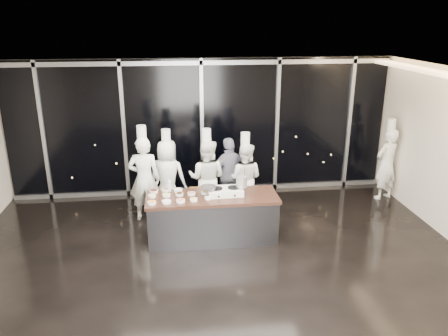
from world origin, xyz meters
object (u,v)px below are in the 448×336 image
object	(u,v)px
chef_center	(207,178)
chef_side	(386,163)
demo_counter	(212,218)
chef_left	(168,176)
frying_pan	(208,187)
chef_right	(245,178)
stove	(225,191)
guest	(229,175)
stock_pot	(242,182)
chef_far_left	(144,178)

from	to	relation	value
chef_center	chef_side	xyz separation A→B (m)	(4.21, 0.43, 0.01)
demo_counter	chef_left	size ratio (longest dim) A/B	1.32
frying_pan	chef_center	xyz separation A→B (m)	(0.07, 1.10, -0.21)
chef_center	chef_right	bearing A→B (deg)	-157.67
demo_counter	chef_center	size ratio (longest dim) A/B	1.29
stove	chef_side	bearing A→B (deg)	19.08
chef_right	chef_side	world-z (taller)	chef_side
guest	frying_pan	bearing A→B (deg)	48.30
stock_pot	chef_right	bearing A→B (deg)	77.59
stove	chef_side	distance (m)	4.23
stove	chef_side	xyz separation A→B (m)	(3.95, 1.52, -0.10)
frying_pan	chef_left	bearing A→B (deg)	117.44
chef_right	chef_side	bearing A→B (deg)	-151.64
frying_pan	stock_pot	world-z (taller)	stock_pot
stock_pot	chef_left	distance (m)	1.95
stock_pot	chef_center	bearing A→B (deg)	117.59
stock_pot	chef_center	world-z (taller)	chef_center
chef_far_left	chef_side	size ratio (longest dim) A/B	1.06
frying_pan	guest	world-z (taller)	guest
frying_pan	guest	bearing A→B (deg)	63.83
chef_center	guest	distance (m)	0.54
demo_counter	guest	xyz separation A→B (m)	(0.50, 1.31, 0.38)
chef_side	demo_counter	bearing A→B (deg)	-2.05
stock_pot	guest	distance (m)	1.30
stove	frying_pan	size ratio (longest dim) A/B	1.32
frying_pan	chef_far_left	xyz separation A→B (m)	(-1.23, 1.04, -0.15)
demo_counter	guest	bearing A→B (deg)	69.06
demo_counter	chef_side	world-z (taller)	chef_side
chef_left	chef_center	size ratio (longest dim) A/B	0.98
frying_pan	chef_far_left	size ratio (longest dim) A/B	0.25
chef_right	demo_counter	bearing A→B (deg)	76.99
stock_pot	guest	world-z (taller)	guest
demo_counter	stock_pot	world-z (taller)	stock_pot
stove	chef_right	size ratio (longest dim) A/B	0.37
demo_counter	chef_center	xyz separation A→B (m)	(-0.01, 1.13, 0.40)
chef_center	frying_pan	bearing A→B (deg)	106.09
stock_pot	chef_side	size ratio (longest dim) A/B	0.11
demo_counter	chef_right	distance (m)	1.46
chef_right	chef_far_left	bearing A→B (deg)	24.40
stock_pot	chef_left	bearing A→B (deg)	136.38
demo_counter	chef_right	xyz separation A→B (m)	(0.81, 1.17, 0.34)
stove	guest	xyz separation A→B (m)	(0.25, 1.26, -0.13)
frying_pan	stock_pot	distance (m)	0.64
stove	guest	world-z (taller)	guest
chef_far_left	chef_center	size ratio (longest dim) A/B	1.06
frying_pan	stock_pot	bearing A→B (deg)	-0.58
stove	stock_pot	size ratio (longest dim) A/B	3.22
guest	stove	bearing A→B (deg)	61.35
chef_left	chef_right	bearing A→B (deg)	-167.30
stove	chef_side	size ratio (longest dim) A/B	0.35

